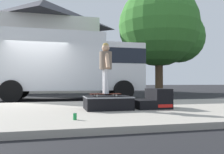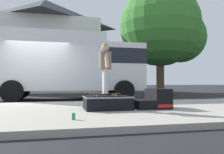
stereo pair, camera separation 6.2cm
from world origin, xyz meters
The scene contains 10 objects.
ground_plane centered at (0.00, 0.00, 0.00)m, with size 140.00×140.00×0.00m, color black.
sidewalk_slab centered at (0.00, -3.00, 0.06)m, with size 50.00×5.00×0.12m, color #A8A093.
skate_box centered at (2.02, -3.22, 0.30)m, with size 1.16×0.85×0.33m.
kicker_ramp centered at (3.26, -3.22, 0.33)m, with size 0.89×0.82×0.51m.
skateboard centered at (1.97, -3.19, 0.50)m, with size 0.79×0.25×0.07m.
skater_kid centered at (1.97, -3.19, 1.28)m, with size 0.31×0.67×1.30m.
soda_can centered at (1.08, -4.68, 0.18)m, with size 0.07×0.07×0.13m.
box_truck centered at (1.38, 2.20, 1.70)m, with size 6.91×2.63×3.05m.
street_tree_main centered at (8.42, 6.62, 4.77)m, with size 6.46×5.87×7.88m.
house_behind centered at (-0.37, 12.78, 4.24)m, with size 9.54×8.22×8.40m.
Camera 2 is at (0.79, -8.93, 0.79)m, focal length 37.09 mm.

